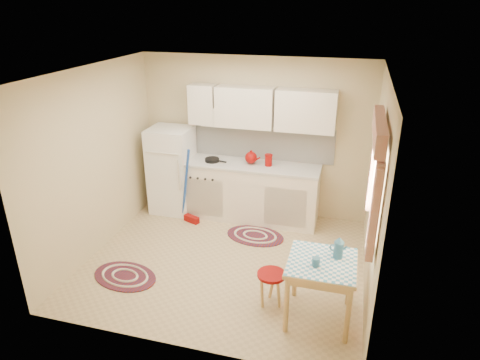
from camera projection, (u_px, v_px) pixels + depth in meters
name	position (u px, v px, depth m)	size (l,w,h in m)	color
room_shell	(241.00, 143.00, 5.32)	(3.64, 3.60, 2.52)	tan
fridge	(172.00, 170.00, 6.92)	(0.65, 0.60, 1.40)	white
broom	(190.00, 187.00, 6.54)	(0.28, 0.12, 1.20)	#1B47AD
base_cabinets	(246.00, 192.00, 6.76)	(2.25, 0.60, 0.88)	white
countertop	(246.00, 165.00, 6.58)	(2.27, 0.62, 0.04)	beige
frying_pan	(212.00, 160.00, 6.65)	(0.22, 0.22, 0.05)	black
red_kettle	(251.00, 158.00, 6.52)	(0.21, 0.19, 0.21)	#830604
red_canister	(269.00, 161.00, 6.46)	(0.11, 0.11, 0.16)	#830604
table	(320.00, 290.00, 4.61)	(0.72, 0.72, 0.72)	#D9B26C
stool	(271.00, 289.00, 4.87)	(0.32, 0.32, 0.42)	#830604
coffee_pot	(339.00, 248.00, 4.49)	(0.13, 0.11, 0.25)	#295D7F
mug	(316.00, 262.00, 4.37)	(0.08, 0.08, 0.10)	#295D7F
rug_center	(255.00, 236.00, 6.35)	(0.87, 0.58, 0.02)	maroon
rug_left	(125.00, 276.00, 5.43)	(0.87, 0.58, 0.02)	maroon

